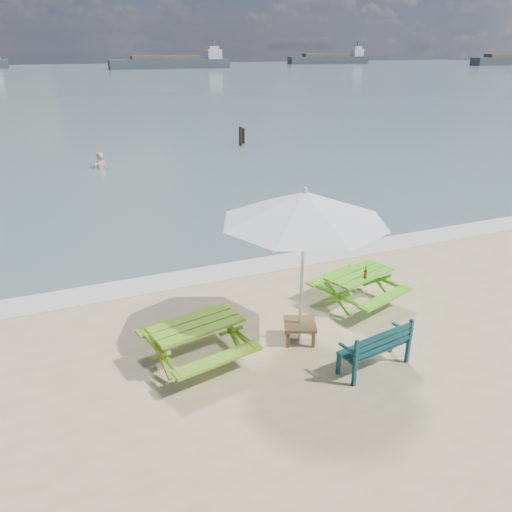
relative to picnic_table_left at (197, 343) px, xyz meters
name	(u,v)px	position (x,y,z in m)	size (l,w,h in m)	color
sea	(62,79)	(2.23, 83.61, -0.34)	(300.00, 300.00, 0.00)	slate
foam_strip	(249,267)	(2.23, 3.21, -0.34)	(22.00, 0.90, 0.01)	silver
picnic_table_left	(197,343)	(0.00, 0.00, 0.00)	(1.80, 1.93, 0.72)	#689B17
picnic_table_right	(358,289)	(3.60, 0.68, -0.01)	(1.86, 1.96, 0.69)	#58BC1C
park_bench	(374,355)	(2.59, -1.31, -0.10)	(1.32, 0.63, 0.78)	#0E373B
side_table	(300,331)	(1.86, -0.10, -0.15)	(0.73, 0.73, 0.36)	brown
patio_umbrella	(304,207)	(1.86, -0.10, 2.16)	(3.64, 3.64, 2.76)	silver
beer_bottle	(365,274)	(3.57, 0.44, 0.42)	(0.06, 0.06, 0.25)	brown
swimmer	(101,172)	(0.24, 15.61, -0.55)	(0.76, 0.64, 1.78)	tan
mooring_pilings	(242,138)	(7.94, 18.35, 0.02)	(0.56, 0.76, 1.20)	black
cargo_ships	(254,62)	(52.38, 123.49, 0.84)	(166.45, 35.35, 4.40)	#3B4245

